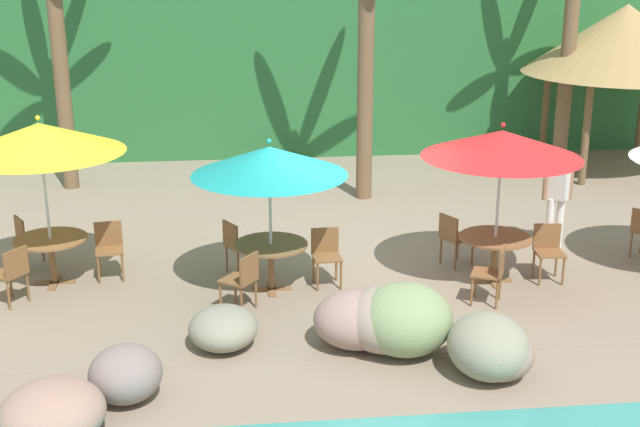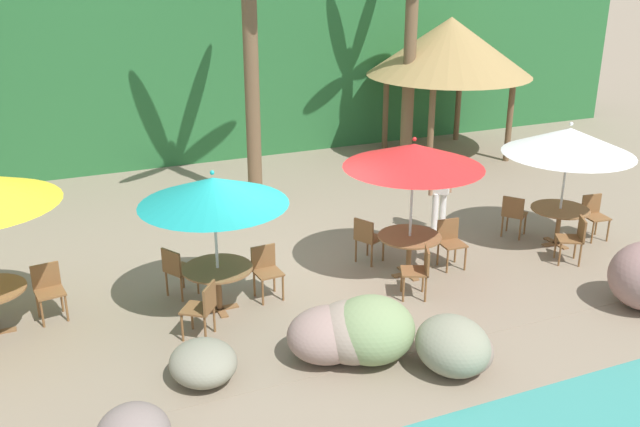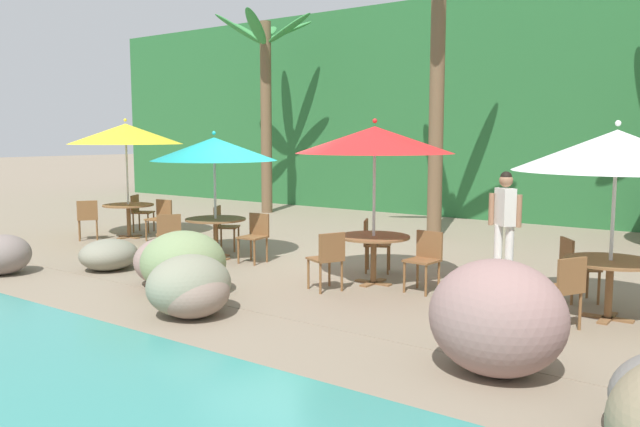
{
  "view_description": "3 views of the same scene",
  "coord_description": "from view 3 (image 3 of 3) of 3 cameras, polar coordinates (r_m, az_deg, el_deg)",
  "views": [
    {
      "loc": [
        -1.81,
        -12.05,
        5.0
      ],
      "look_at": [
        -0.5,
        0.14,
        1.04
      ],
      "focal_mm": 47.38,
      "sensor_mm": 36.0,
      "label": 1
    },
    {
      "loc": [
        -3.71,
        -10.05,
        5.42
      ],
      "look_at": [
        0.68,
        0.23,
        1.17
      ],
      "focal_mm": 39.44,
      "sensor_mm": 36.0,
      "label": 2
    },
    {
      "loc": [
        7.13,
        -8.59,
        2.24
      ],
      "look_at": [
        0.65,
        0.3,
        0.91
      ],
      "focal_mm": 36.16,
      "sensor_mm": 36.0,
      "label": 3
    }
  ],
  "objects": [
    {
      "name": "chair_white_inland",
      "position": [
        9.37,
        21.58,
        -4.22
      ],
      "size": [
        0.59,
        0.59,
        0.87
      ],
      "color": "brown",
      "rests_on": "ground"
    },
    {
      "name": "foliage_backdrop",
      "position": [
        19.0,
        14.18,
        8.96
      ],
      "size": [
        28.0,
        2.4,
        6.0
      ],
      "color": "#286633",
      "rests_on": "ground"
    },
    {
      "name": "umbrella_red",
      "position": [
        9.65,
        4.86,
        6.5
      ],
      "size": [
        2.37,
        2.37,
        2.5
      ],
      "color": "silver",
      "rests_on": "ground"
    },
    {
      "name": "dining_table_yellow",
      "position": [
        14.8,
        -16.6,
        0.29
      ],
      "size": [
        1.1,
        1.1,
        0.74
      ],
      "color": "brown",
      "rests_on": "ground"
    },
    {
      "name": "chair_teal_left",
      "position": [
        11.77,
        -13.25,
        -1.74
      ],
      "size": [
        0.59,
        0.59,
        0.87
      ],
      "color": "brown",
      "rests_on": "ground"
    },
    {
      "name": "chair_white_left",
      "position": [
        7.96,
        20.77,
        -6.1
      ],
      "size": [
        0.58,
        0.57,
        0.87
      ],
      "color": "brown",
      "rests_on": "ground"
    },
    {
      "name": "chair_red_inland",
      "position": [
        10.65,
        4.66,
        -2.48
      ],
      "size": [
        0.57,
        0.57,
        0.87
      ],
      "color": "brown",
      "rests_on": "ground"
    },
    {
      "name": "chair_yellow_seaward",
      "position": [
        14.29,
        -13.91,
        -0.26
      ],
      "size": [
        0.47,
        0.48,
        0.87
      ],
      "color": "brown",
      "rests_on": "ground"
    },
    {
      "name": "dining_table_teal",
      "position": [
        11.93,
        -9.22,
        -1.04
      ],
      "size": [
        1.1,
        1.1,
        0.74
      ],
      "color": "brown",
      "rests_on": "ground"
    },
    {
      "name": "chair_yellow_inland",
      "position": [
        15.63,
        -15.68,
        0.28
      ],
      "size": [
        0.58,
        0.58,
        0.87
      ],
      "color": "brown",
      "rests_on": "ground"
    },
    {
      "name": "umbrella_teal",
      "position": [
        11.82,
        -9.35,
        5.64
      ],
      "size": [
        2.28,
        2.28,
        2.33
      ],
      "color": "silver",
      "rests_on": "ground"
    },
    {
      "name": "umbrella_white",
      "position": [
        8.47,
        24.77,
        5.08
      ],
      "size": [
        2.42,
        2.42,
        2.42
      ],
      "color": "silver",
      "rests_on": "ground"
    },
    {
      "name": "dining_table_white",
      "position": [
        8.62,
        24.29,
        -4.6
      ],
      "size": [
        1.1,
        1.1,
        0.74
      ],
      "color": "brown",
      "rests_on": "ground"
    },
    {
      "name": "chair_yellow_left",
      "position": [
        14.71,
        -19.87,
        -0.27
      ],
      "size": [
        0.59,
        0.59,
        0.87
      ],
      "color": "brown",
      "rests_on": "ground"
    },
    {
      "name": "palm_tree_nearest",
      "position": [
        19.01,
        -4.82,
        11.52
      ],
      "size": [
        2.96,
        2.82,
        5.67
      ],
      "color": "brown",
      "rests_on": "ground"
    },
    {
      "name": "umbrella_yellow",
      "position": [
        14.71,
        -16.82,
        6.75
      ],
      "size": [
        2.45,
        2.45,
        2.62
      ],
      "color": "silver",
      "rests_on": "ground"
    },
    {
      "name": "terrace_deck",
      "position": [
        11.39,
        -3.56,
        -4.46
      ],
      "size": [
        18.0,
        5.2,
        0.01
      ],
      "color": "gray",
      "rests_on": "ground"
    },
    {
      "name": "waiter_in_white",
      "position": [
        10.37,
        16.04,
        -0.33
      ],
      "size": [
        0.52,
        0.38,
        1.7
      ],
      "color": "white",
      "rests_on": "ground"
    },
    {
      "name": "chair_red_seaward",
      "position": [
        9.42,
        9.3,
        -3.77
      ],
      "size": [
        0.45,
        0.46,
        0.87
      ],
      "color": "brown",
      "rests_on": "ground"
    },
    {
      "name": "ground_plane",
      "position": [
        11.39,
        -3.56,
        -4.48
      ],
      "size": [
        120.0,
        120.0,
        0.0
      ],
      "primitive_type": "plane",
      "color": "gray"
    },
    {
      "name": "dining_table_red",
      "position": [
        9.79,
        4.77,
        -2.7
      ],
      "size": [
        1.1,
        1.1,
        0.74
      ],
      "color": "brown",
      "rests_on": "ground"
    },
    {
      "name": "chair_teal_inland",
      "position": [
        12.78,
        -8.59,
        -0.96
      ],
      "size": [
        0.58,
        0.58,
        0.87
      ],
      "color": "brown",
      "rests_on": "ground"
    },
    {
      "name": "chair_teal_seaward",
      "position": [
        11.48,
        -5.72,
        -1.81
      ],
      "size": [
        0.45,
        0.46,
        0.87
      ],
      "color": "brown",
      "rests_on": "ground"
    },
    {
      "name": "palm_tree_second",
      "position": [
        14.49,
        10.47,
        13.91
      ],
      "size": [
        3.26,
        3.4,
        6.13
      ],
      "color": "brown",
      "rests_on": "ground"
    },
    {
      "name": "rock_seawall",
      "position": [
        8.07,
        -9.62,
        -6.42
      ],
      "size": [
        15.77,
        3.34,
        1.1
      ],
      "color": "gray",
      "rests_on": "ground"
    },
    {
      "name": "chair_red_left",
      "position": [
        9.28,
        0.73,
        -3.84
      ],
      "size": [
        0.56,
        0.56,
        0.87
      ],
      "color": "brown",
      "rests_on": "ground"
    }
  ]
}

